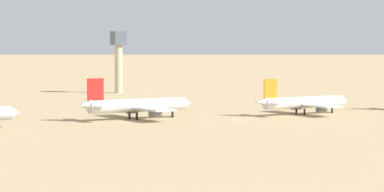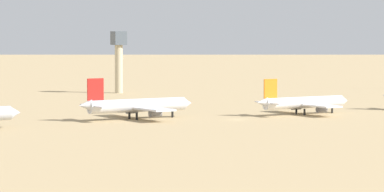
% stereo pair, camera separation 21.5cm
% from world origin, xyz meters
% --- Properties ---
extents(ground, '(4000.00, 4000.00, 0.00)m').
position_xyz_m(ground, '(0.00, 0.00, 0.00)').
color(ground, tan).
extents(ridge_east, '(407.34, 279.62, 106.03)m').
position_xyz_m(ridge_east, '(475.75, 1001.39, 53.01)').
color(ridge_east, gray).
rests_on(ridge_east, ground).
extents(parked_jet_red_2, '(38.21, 32.12, 12.63)m').
position_xyz_m(parked_jet_red_2, '(-25.64, 15.58, 4.14)').
color(parked_jet_red_2, silver).
rests_on(parked_jet_red_2, ground).
extents(parked_jet_orange_3, '(35.01, 29.40, 11.57)m').
position_xyz_m(parked_jet_orange_3, '(27.92, 6.38, 3.79)').
color(parked_jet_orange_3, white).
rests_on(parked_jet_orange_3, ground).
extents(control_tower, '(5.20, 5.20, 25.25)m').
position_xyz_m(control_tower, '(21.13, 132.50, 15.24)').
color(control_tower, '#C6B793').
rests_on(control_tower, ground).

